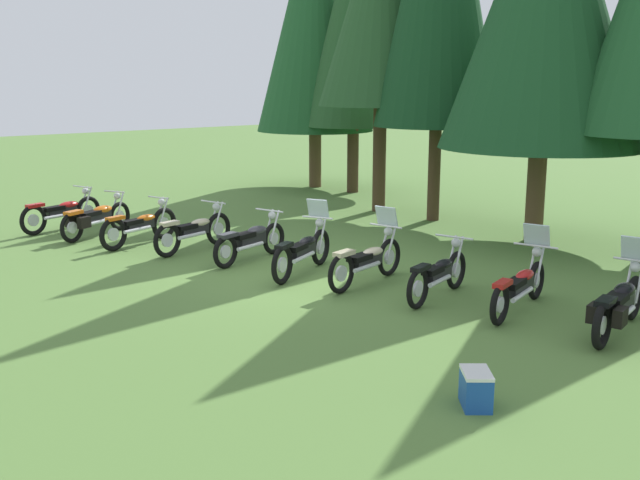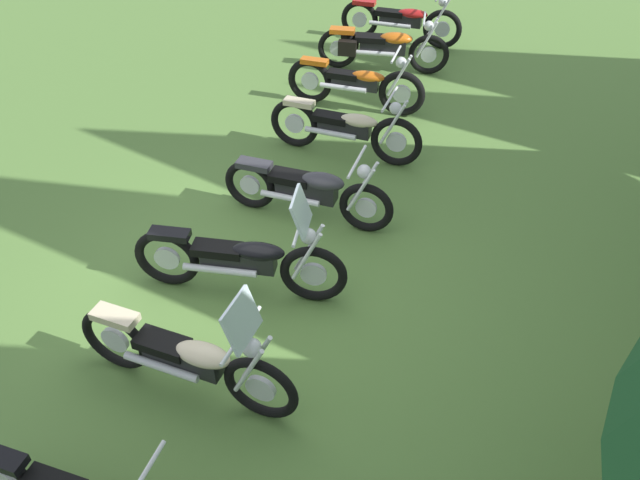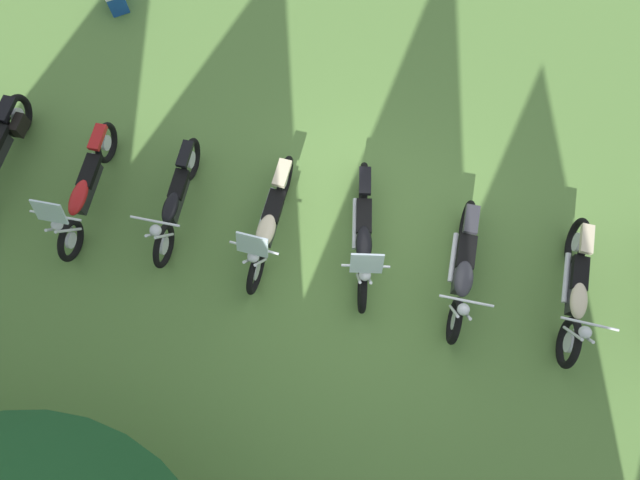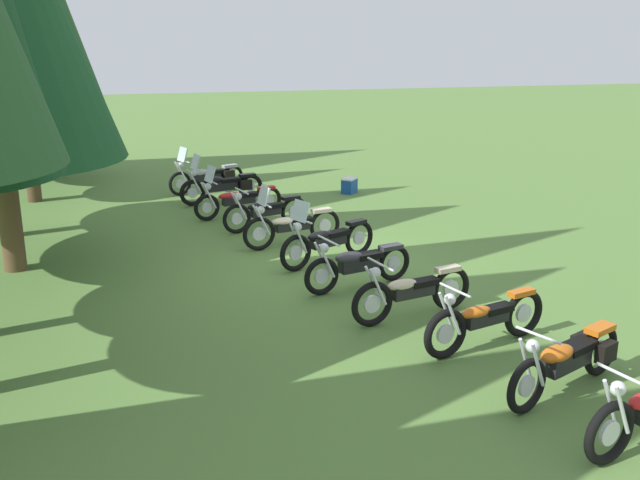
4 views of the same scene
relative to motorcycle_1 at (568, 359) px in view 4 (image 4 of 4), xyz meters
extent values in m
plane|color=#547A38|center=(5.82, 1.67, -0.46)|extent=(80.00, 80.00, 0.00)
torus|color=black|center=(-1.56, 0.47, -0.09)|extent=(0.31, 0.75, 0.75)
cylinder|color=silver|center=(-1.56, 0.47, -0.09)|extent=(0.13, 0.29, 0.29)
cylinder|color=silver|center=(-1.61, 0.39, 0.21)|extent=(0.14, 0.33, 0.65)
cylinder|color=silver|center=(-1.47, 0.43, 0.21)|extent=(0.14, 0.33, 0.65)
cylinder|color=silver|center=(-1.52, 0.33, 0.55)|extent=(0.69, 0.24, 0.04)
sphere|color=silver|center=(-1.54, 0.42, 0.43)|extent=(0.21, 0.21, 0.17)
torus|color=black|center=(-0.36, 0.78, -0.10)|extent=(0.39, 0.70, 0.72)
cylinder|color=silver|center=(-0.36, 0.78, -0.10)|extent=(0.16, 0.27, 0.28)
torus|color=black|center=(0.32, -0.71, -0.10)|extent=(0.39, 0.70, 0.72)
cylinder|color=silver|center=(0.32, -0.71, -0.10)|extent=(0.16, 0.27, 0.28)
cube|color=black|center=(-0.02, 0.04, 0.01)|extent=(0.55, 0.83, 0.25)
ellipsoid|color=#D16014|center=(-0.11, 0.24, 0.16)|extent=(0.51, 0.65, 0.19)
cube|color=black|center=(0.07, -0.17, 0.13)|extent=(0.48, 0.61, 0.10)
cube|color=#D16014|center=(0.29, -0.63, 0.24)|extent=(0.38, 0.49, 0.08)
cylinder|color=silver|center=(-0.42, 0.69, 0.19)|extent=(0.18, 0.32, 0.65)
cylinder|color=silver|center=(-0.25, 0.76, 0.19)|extent=(0.18, 0.32, 0.65)
cylinder|color=silver|center=(-0.30, 0.65, 0.53)|extent=(0.59, 0.29, 0.04)
sphere|color=silver|center=(-0.34, 0.73, 0.41)|extent=(0.23, 0.23, 0.17)
cylinder|color=silver|center=(0.19, -0.07, -0.08)|extent=(0.41, 0.77, 0.08)
cube|color=black|center=(0.07, -0.60, 0.00)|extent=(0.26, 0.35, 0.26)
cube|color=black|center=(0.41, -0.45, 0.00)|extent=(0.26, 0.35, 0.26)
torus|color=black|center=(1.29, 1.14, -0.09)|extent=(0.32, 0.75, 0.75)
cylinder|color=silver|center=(1.29, 1.14, -0.09)|extent=(0.13, 0.29, 0.29)
torus|color=black|center=(1.73, -0.33, -0.09)|extent=(0.32, 0.75, 0.75)
cylinder|color=silver|center=(1.73, -0.33, -0.09)|extent=(0.13, 0.29, 0.29)
cube|color=black|center=(1.51, 0.40, 0.01)|extent=(0.39, 0.78, 0.21)
ellipsoid|color=#D16014|center=(1.45, 0.60, 0.13)|extent=(0.37, 0.58, 0.16)
cube|color=black|center=(1.57, 0.20, 0.10)|extent=(0.35, 0.55, 0.10)
cube|color=#D16014|center=(1.71, -0.25, 0.26)|extent=(0.29, 0.47, 0.08)
cylinder|color=silver|center=(1.24, 1.06, 0.21)|extent=(0.14, 0.33, 0.65)
cylinder|color=silver|center=(1.38, 1.10, 0.21)|extent=(0.14, 0.33, 0.65)
cylinder|color=silver|center=(1.33, 1.00, 0.55)|extent=(0.63, 0.22, 0.04)
sphere|color=silver|center=(1.31, 1.09, 0.43)|extent=(0.21, 0.21, 0.17)
cylinder|color=silver|center=(1.67, 0.27, -0.07)|extent=(0.29, 0.75, 0.08)
torus|color=black|center=(2.65, 1.79, -0.09)|extent=(0.28, 0.75, 0.75)
cylinder|color=silver|center=(2.65, 1.79, -0.09)|extent=(0.12, 0.29, 0.29)
torus|color=black|center=(3.02, 0.30, -0.09)|extent=(0.28, 0.75, 0.75)
cylinder|color=silver|center=(3.02, 0.30, -0.09)|extent=(0.12, 0.29, 0.29)
cube|color=black|center=(2.84, 1.04, 0.01)|extent=(0.37, 0.79, 0.22)
ellipsoid|color=beige|center=(2.79, 1.25, 0.14)|extent=(0.36, 0.58, 0.17)
cube|color=black|center=(2.89, 0.84, 0.11)|extent=(0.34, 0.55, 0.10)
cube|color=beige|center=(3.00, 0.37, 0.26)|extent=(0.28, 0.47, 0.08)
cylinder|color=silver|center=(2.60, 1.71, 0.21)|extent=(0.12, 0.34, 0.65)
cylinder|color=silver|center=(2.73, 1.75, 0.21)|extent=(0.12, 0.34, 0.65)
cylinder|color=silver|center=(2.68, 1.65, 0.55)|extent=(0.74, 0.22, 0.04)
sphere|color=silver|center=(2.66, 1.74, 0.43)|extent=(0.21, 0.21, 0.17)
cylinder|color=silver|center=(2.99, 0.91, -0.07)|extent=(0.26, 0.76, 0.08)
torus|color=black|center=(4.20, 2.23, -0.12)|extent=(0.28, 0.69, 0.69)
cylinder|color=silver|center=(4.20, 2.23, -0.12)|extent=(0.12, 0.27, 0.26)
torus|color=black|center=(4.61, 0.74, -0.12)|extent=(0.28, 0.69, 0.69)
cylinder|color=silver|center=(4.61, 0.74, -0.12)|extent=(0.12, 0.27, 0.26)
cube|color=black|center=(4.40, 1.48, -0.01)|extent=(0.42, 0.80, 0.25)
ellipsoid|color=#2D2D33|center=(4.34, 1.69, 0.15)|extent=(0.41, 0.60, 0.20)
cube|color=black|center=(4.46, 1.28, 0.12)|extent=(0.39, 0.56, 0.10)
cube|color=#2D2D33|center=(4.59, 0.81, 0.20)|extent=(0.31, 0.48, 0.08)
cylinder|color=silver|center=(4.13, 2.15, 0.18)|extent=(0.13, 0.34, 0.65)
cylinder|color=silver|center=(4.29, 2.19, 0.18)|extent=(0.13, 0.34, 0.65)
cylinder|color=silver|center=(4.23, 2.09, 0.52)|extent=(0.71, 0.23, 0.04)
sphere|color=silver|center=(4.21, 2.18, 0.40)|extent=(0.21, 0.21, 0.17)
cylinder|color=silver|center=(4.58, 1.36, -0.10)|extent=(0.28, 0.76, 0.08)
torus|color=black|center=(5.58, 2.40, -0.09)|extent=(0.40, 0.71, 0.74)
cylinder|color=silver|center=(5.58, 2.40, -0.09)|extent=(0.17, 0.28, 0.29)
torus|color=black|center=(6.27, 0.91, -0.09)|extent=(0.40, 0.71, 0.74)
cylinder|color=silver|center=(6.27, 0.91, -0.09)|extent=(0.17, 0.28, 0.29)
cube|color=black|center=(5.92, 1.66, 0.01)|extent=(0.52, 0.82, 0.23)
ellipsoid|color=black|center=(5.83, 1.86, 0.15)|extent=(0.46, 0.63, 0.18)
cube|color=black|center=(6.02, 1.45, 0.12)|extent=(0.43, 0.59, 0.10)
cube|color=black|center=(6.23, 0.99, 0.25)|extent=(0.35, 0.47, 0.08)
cylinder|color=silver|center=(5.53, 2.31, 0.20)|extent=(0.18, 0.32, 0.65)
cylinder|color=silver|center=(5.67, 2.37, 0.20)|extent=(0.18, 0.32, 0.65)
cylinder|color=silver|center=(5.63, 2.27, 0.54)|extent=(0.62, 0.31, 0.04)
sphere|color=silver|center=(5.60, 2.35, 0.42)|extent=(0.23, 0.23, 0.17)
cylinder|color=silver|center=(6.11, 1.54, -0.07)|extent=(0.42, 0.77, 0.08)
cube|color=silver|center=(5.63, 2.29, 0.72)|extent=(0.46, 0.32, 0.39)
torus|color=black|center=(7.08, 2.87, -0.10)|extent=(0.25, 0.73, 0.73)
cylinder|color=silver|center=(7.08, 2.87, -0.10)|extent=(0.11, 0.29, 0.29)
torus|color=black|center=(7.41, 1.36, -0.10)|extent=(0.25, 0.73, 0.73)
cylinder|color=silver|center=(7.41, 1.36, -0.10)|extent=(0.11, 0.29, 0.29)
cube|color=black|center=(7.25, 2.11, -0.01)|extent=(0.37, 0.79, 0.20)
ellipsoid|color=beige|center=(7.20, 2.32, 0.11)|extent=(0.38, 0.59, 0.16)
cube|color=black|center=(7.29, 1.90, 0.08)|extent=(0.35, 0.55, 0.10)
cube|color=beige|center=(7.40, 1.43, 0.25)|extent=(0.29, 0.47, 0.08)
cylinder|color=silver|center=(7.02, 2.79, 0.20)|extent=(0.12, 0.34, 0.65)
cylinder|color=silver|center=(7.17, 2.83, 0.20)|extent=(0.12, 0.34, 0.65)
cylinder|color=silver|center=(7.11, 2.73, 0.54)|extent=(0.69, 0.19, 0.04)
sphere|color=silver|center=(7.09, 2.82, 0.42)|extent=(0.20, 0.20, 0.17)
cylinder|color=silver|center=(7.41, 1.97, -0.08)|extent=(0.24, 0.77, 0.08)
cube|color=silver|center=(7.11, 2.75, 0.72)|extent=(0.46, 0.24, 0.39)
torus|color=black|center=(8.51, 3.15, -0.11)|extent=(0.27, 0.69, 0.69)
cylinder|color=silver|center=(8.51, 3.15, -0.11)|extent=(0.12, 0.27, 0.27)
torus|color=black|center=(8.90, 1.73, -0.11)|extent=(0.27, 0.69, 0.69)
cylinder|color=silver|center=(8.90, 1.73, -0.11)|extent=(0.12, 0.27, 0.27)
cube|color=black|center=(8.70, 2.44, -0.02)|extent=(0.37, 0.75, 0.21)
ellipsoid|color=black|center=(8.65, 2.64, 0.11)|extent=(0.36, 0.56, 0.16)
cube|color=black|center=(8.76, 2.25, 0.08)|extent=(0.33, 0.52, 0.10)
cube|color=black|center=(8.88, 1.81, 0.22)|extent=(0.28, 0.47, 0.08)
cylinder|color=silver|center=(8.46, 3.07, 0.18)|extent=(0.13, 0.34, 0.65)
cylinder|color=silver|center=(8.59, 3.11, 0.18)|extent=(0.13, 0.34, 0.65)
cylinder|color=silver|center=(8.54, 3.01, 0.52)|extent=(0.70, 0.23, 0.04)
sphere|color=silver|center=(8.52, 3.10, 0.40)|extent=(0.21, 0.21, 0.17)
cylinder|color=silver|center=(8.86, 2.31, -0.09)|extent=(0.27, 0.72, 0.08)
torus|color=black|center=(9.81, 3.71, -0.13)|extent=(0.28, 0.67, 0.66)
cylinder|color=silver|center=(9.81, 3.71, -0.13)|extent=(0.12, 0.26, 0.25)
torus|color=black|center=(10.28, 2.08, -0.13)|extent=(0.28, 0.67, 0.66)
cylinder|color=silver|center=(10.28, 2.08, -0.13)|extent=(0.12, 0.26, 0.25)
cube|color=black|center=(10.04, 2.90, -0.03)|extent=(0.42, 0.86, 0.21)
ellipsoid|color=#B21919|center=(9.98, 3.12, 0.10)|extent=(0.40, 0.64, 0.17)
cube|color=black|center=(10.11, 2.67, 0.07)|extent=(0.37, 0.60, 0.10)
cube|color=#B21919|center=(10.26, 2.16, 0.18)|extent=(0.29, 0.47, 0.08)
cylinder|color=silver|center=(9.75, 3.63, 0.17)|extent=(0.14, 0.33, 0.65)
cylinder|color=silver|center=(9.89, 3.67, 0.17)|extent=(0.14, 0.33, 0.65)
cylinder|color=silver|center=(9.84, 3.58, 0.51)|extent=(0.73, 0.25, 0.04)
sphere|color=silver|center=(9.82, 3.66, 0.39)|extent=(0.21, 0.21, 0.17)
cylinder|color=silver|center=(10.21, 2.75, -0.11)|extent=(0.31, 0.83, 0.08)
cube|color=silver|center=(9.84, 3.60, 0.69)|extent=(0.46, 0.27, 0.39)
torus|color=black|center=(11.44, 3.94, -0.11)|extent=(0.28, 0.71, 0.71)
cylinder|color=silver|center=(11.44, 3.94, -0.11)|extent=(0.11, 0.27, 0.27)
torus|color=black|center=(11.84, 2.34, -0.11)|extent=(0.28, 0.71, 0.71)
cylinder|color=silver|center=(11.84, 2.34, -0.11)|extent=(0.11, 0.27, 0.27)
cube|color=black|center=(11.64, 3.14, 0.01)|extent=(0.42, 0.85, 0.26)
ellipsoid|color=black|center=(11.58, 3.36, 0.16)|extent=(0.41, 0.63, 0.20)
cube|color=black|center=(11.69, 2.92, 0.13)|extent=(0.39, 0.59, 0.10)
cube|color=black|center=(11.82, 2.41, 0.22)|extent=(0.31, 0.48, 0.08)
cylinder|color=silver|center=(11.37, 3.86, 0.19)|extent=(0.12, 0.34, 0.65)
cylinder|color=silver|center=(11.54, 3.90, 0.19)|extent=(0.12, 0.34, 0.65)
cylinder|color=silver|center=(11.47, 3.80, 0.53)|extent=(0.62, 0.19, 0.04)
sphere|color=silver|center=(11.45, 3.89, 0.41)|extent=(0.21, 0.21, 0.17)
cylinder|color=silver|center=(11.82, 2.99, -0.09)|extent=(0.28, 0.81, 0.08)
cube|color=silver|center=(11.47, 3.82, 0.71)|extent=(0.46, 0.25, 0.39)
cube|color=black|center=(11.62, 2.49, -0.01)|extent=(0.21, 0.34, 0.26)
cube|color=black|center=(11.96, 2.57, -0.01)|extent=(0.21, 0.34, 0.26)
torus|color=black|center=(12.73, 4.18, -0.12)|extent=(0.34, 0.67, 0.69)
cylinder|color=silver|center=(12.73, 4.18, -0.12)|extent=(0.15, 0.27, 0.27)
torus|color=black|center=(13.36, 2.63, -0.12)|extent=(0.34, 0.67, 0.69)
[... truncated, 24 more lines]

